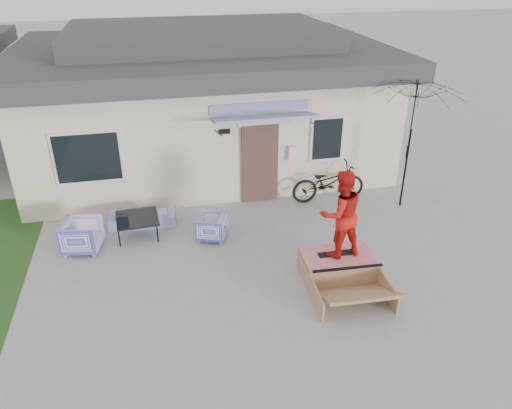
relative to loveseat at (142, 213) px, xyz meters
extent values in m
plane|color=#9A9A9A|center=(2.08, -3.82, -0.31)|extent=(90.00, 90.00, 0.00)
cube|color=beige|center=(2.08, 4.18, 1.19)|extent=(10.00, 7.00, 3.00)
cube|color=#34333A|center=(2.08, 4.18, 2.94)|extent=(10.80, 7.80, 0.50)
cube|color=#34333A|center=(2.08, 4.18, 3.49)|extent=(7.50, 4.50, 0.60)
cube|color=brown|center=(3.08, 0.64, 0.74)|extent=(0.95, 0.08, 2.10)
cube|color=white|center=(-1.12, 0.65, 1.29)|extent=(1.60, 0.06, 1.30)
cube|color=white|center=(4.88, 0.65, 1.29)|extent=(0.90, 0.06, 1.20)
cube|color=#3A3DB3|center=(3.08, 0.13, 2.14)|extent=(2.50, 1.09, 0.29)
imported|color=#3A3DB3|center=(0.00, 0.00, 0.00)|extent=(1.64, 0.61, 0.63)
imported|color=#3A3DB3|center=(-1.31, -0.87, 0.09)|extent=(0.87, 0.91, 0.82)
imported|color=#3A3DB3|center=(1.55, -1.01, 0.02)|extent=(0.80, 0.82, 0.66)
cube|color=black|center=(-0.11, -0.49, -0.08)|extent=(1.01, 1.01, 0.47)
imported|color=black|center=(4.85, 0.26, 0.32)|extent=(1.98, 0.71, 1.26)
cylinder|color=black|center=(6.62, -0.45, 0.74)|extent=(0.05, 0.05, 2.10)
imported|color=black|center=(6.62, -0.45, 1.44)|extent=(2.80, 2.70, 0.90)
cube|color=black|center=(3.87, -2.97, 0.18)|extent=(0.80, 0.21, 0.05)
imported|color=red|center=(3.87, -2.97, 1.12)|extent=(0.96, 0.79, 1.82)
camera|label=1|loc=(0.40, -10.86, 5.69)|focal=34.60mm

